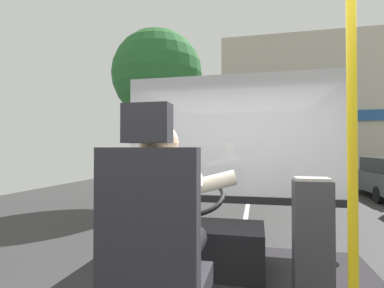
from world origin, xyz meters
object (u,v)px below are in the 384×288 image
(driver_seat, at_px, (155,260))
(bus_driver, at_px, (163,219))
(steering_console, at_px, (202,245))
(handrail_pole, at_px, (353,176))
(fare_box, at_px, (312,240))

(driver_seat, height_order, bus_driver, driver_seat)
(bus_driver, height_order, steering_console, bus_driver)
(steering_console, height_order, handrail_pole, handrail_pole)
(steering_console, xyz_separation_m, handrail_pole, (0.91, -1.17, 0.74))
(fare_box, bearing_deg, driver_seat, -135.47)
(bus_driver, distance_m, steering_console, 1.22)
(steering_console, bearing_deg, driver_seat, -90.00)
(steering_console, bearing_deg, bus_driver, -90.00)
(bus_driver, bearing_deg, handrail_pole, -3.35)
(bus_driver, xyz_separation_m, steering_console, (0.00, 1.11, -0.49))
(driver_seat, height_order, handrail_pole, handrail_pole)
(fare_box, bearing_deg, steering_console, 155.91)
(handrail_pole, distance_m, fare_box, 0.94)
(bus_driver, distance_m, handrail_pole, 0.94)
(bus_driver, height_order, fare_box, bus_driver)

